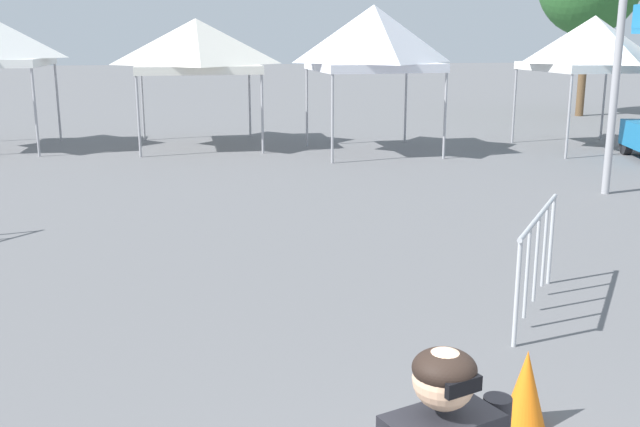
{
  "coord_description": "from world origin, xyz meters",
  "views": [
    {
      "loc": [
        -1.18,
        -1.87,
        2.87
      ],
      "look_at": [
        -0.18,
        4.45,
        1.3
      ],
      "focal_mm": 41.26,
      "sensor_mm": 36.0,
      "label": 1
    }
  ],
  "objects": [
    {
      "name": "canopy_tent_behind_right",
      "position": [
        -1.29,
        17.47,
        2.57
      ],
      "size": [
        3.2,
        3.2,
        3.24
      ],
      "color": "#9E9EA3",
      "rests_on": "ground"
    },
    {
      "name": "canopy_tent_far_left",
      "position": [
        2.92,
        15.84,
        2.76
      ],
      "size": [
        3.04,
        3.04,
        3.54
      ],
      "color": "#9E9EA3",
      "rests_on": "ground"
    },
    {
      "name": "canopy_tent_behind_left",
      "position": [
        8.47,
        15.58,
        2.63
      ],
      "size": [
        3.0,
        3.0,
        3.3
      ],
      "color": "#9E9EA3",
      "rests_on": "ground"
    },
    {
      "name": "crowd_barrier_near_person",
      "position": [
        2.2,
        5.02,
        0.75
      ],
      "size": [
        1.24,
        1.75,
        1.08
      ],
      "color": "#B7BABF",
      "rests_on": "ground"
    },
    {
      "name": "traffic_cone_lot_center",
      "position": [
        1.11,
        2.83,
        0.3
      ],
      "size": [
        0.32,
        0.32,
        0.6
      ],
      "primitive_type": "cone",
      "color": "orange",
      "rests_on": "ground"
    }
  ]
}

